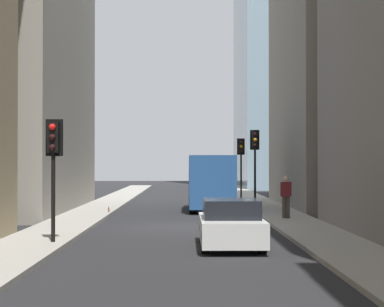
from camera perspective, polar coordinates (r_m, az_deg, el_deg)
The scene contains 10 objects.
ground_plane at distance 26.61m, azimuth -0.73°, elevation -6.12°, with size 135.00×135.00×0.00m, color #262628.
sidewalk_right at distance 26.99m, azimuth -10.38°, elevation -5.88°, with size 90.00×2.20×0.14m, color #A8A399.
sidewalk_left at distance 26.97m, azimuth 8.93°, elevation -5.89°, with size 90.00×2.20×0.14m, color #A8A399.
delivery_truck at distance 35.50m, azimuth 1.57°, elevation -2.42°, with size 6.46×2.25×2.84m.
sedan_white at distance 20.10m, azimuth 3.24°, elevation -5.95°, with size 4.30×1.78×1.42m.
traffic_light_foreground at distance 20.62m, azimuth -11.48°, elevation 0.15°, with size 0.43×0.52×3.64m.
traffic_light_midblock at distance 37.91m, azimuth 5.27°, elevation 0.31°, with size 0.43×0.52×4.16m.
traffic_light_far_junction at distance 46.27m, azimuth 4.11°, elevation -0.04°, with size 0.43×0.52×3.99m.
pedestrian at distance 29.19m, azimuth 7.83°, elevation -3.44°, with size 0.26×0.44×1.79m.
discarded_bottle at distance 32.70m, azimuth -6.95°, elevation -4.68°, with size 0.07×0.07×0.27m.
Camera 1 is at (-26.49, -0.07, 2.47)m, focal length 64.03 mm.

